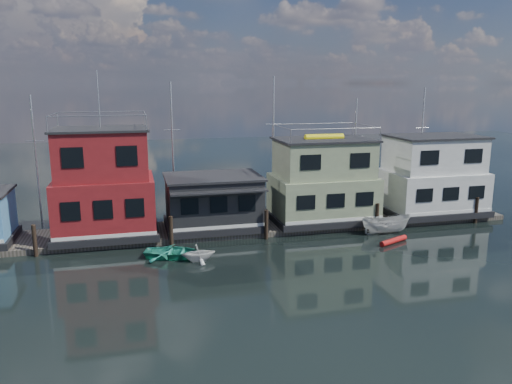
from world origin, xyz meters
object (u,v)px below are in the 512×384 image
object	(u,v)px
motorboat	(386,224)
dinghy_white	(198,253)
houseboat_green	(323,182)
houseboat_white	(432,177)
red_kayak	(393,241)
houseboat_dark	(213,202)
houseboat_red	(104,185)
dinghy_teal	(173,252)

from	to	relation	value
motorboat	dinghy_white	distance (m)	15.06
houseboat_green	houseboat_white	bearing A→B (deg)	-0.00
motorboat	dinghy_white	xyz separation A→B (m)	(-14.83, -2.60, -0.16)
motorboat	red_kayak	xyz separation A→B (m)	(-0.61, -2.30, -0.54)
dinghy_white	motorboat	bearing A→B (deg)	-82.01
houseboat_dark	dinghy_white	distance (m)	6.89
houseboat_red	houseboat_green	world-z (taller)	houseboat_red
houseboat_green	motorboat	distance (m)	6.02
houseboat_white	dinghy_white	xyz separation A→B (m)	(-21.04, -6.34, -2.95)
red_kayak	motorboat	bearing A→B (deg)	50.69
houseboat_red	houseboat_white	bearing A→B (deg)	0.00
houseboat_dark	houseboat_white	world-z (taller)	houseboat_white
houseboat_red	red_kayak	xyz separation A→B (m)	(20.18, -6.05, -3.91)
red_kayak	houseboat_dark	bearing A→B (deg)	129.12
houseboat_red	houseboat_dark	xyz separation A→B (m)	(8.00, -0.02, -1.69)
houseboat_green	red_kayak	size ratio (longest dim) A/B	3.11
motorboat	houseboat_white	bearing A→B (deg)	-52.10
houseboat_green	houseboat_white	distance (m)	10.00
houseboat_dark	dinghy_teal	world-z (taller)	houseboat_dark
motorboat	dinghy_white	bearing A→B (deg)	106.74
houseboat_red	houseboat_dark	bearing A→B (deg)	-0.14
houseboat_white	dinghy_white	bearing A→B (deg)	-163.22
houseboat_green	motorboat	xyz separation A→B (m)	(3.79, -3.75, -2.81)
motorboat	red_kayak	world-z (taller)	motorboat
houseboat_red	dinghy_teal	world-z (taller)	houseboat_red
houseboat_green	dinghy_teal	size ratio (longest dim) A/B	2.22
dinghy_white	red_kayak	world-z (taller)	dinghy_white
houseboat_green	houseboat_white	xyz separation A→B (m)	(10.00, -0.00, -0.01)
houseboat_dark	houseboat_white	bearing A→B (deg)	0.06
dinghy_white	red_kayak	bearing A→B (deg)	-90.76
dinghy_white	red_kayak	xyz separation A→B (m)	(14.23, 0.30, -0.39)
dinghy_teal	red_kayak	distance (m)	15.80
houseboat_red	dinghy_teal	size ratio (longest dim) A/B	3.14
motorboat	dinghy_white	world-z (taller)	motorboat
dinghy_teal	red_kayak	xyz separation A→B (m)	(15.78, -0.81, -0.19)
houseboat_red	motorboat	size ratio (longest dim) A/B	3.08
houseboat_dark	dinghy_teal	bearing A→B (deg)	-124.55
dinghy_teal	red_kayak	world-z (taller)	dinghy_teal
houseboat_dark	motorboat	bearing A→B (deg)	-16.24
motorboat	dinghy_teal	world-z (taller)	motorboat
houseboat_dark	dinghy_white	bearing A→B (deg)	-107.89
houseboat_white	dinghy_white	world-z (taller)	houseboat_white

